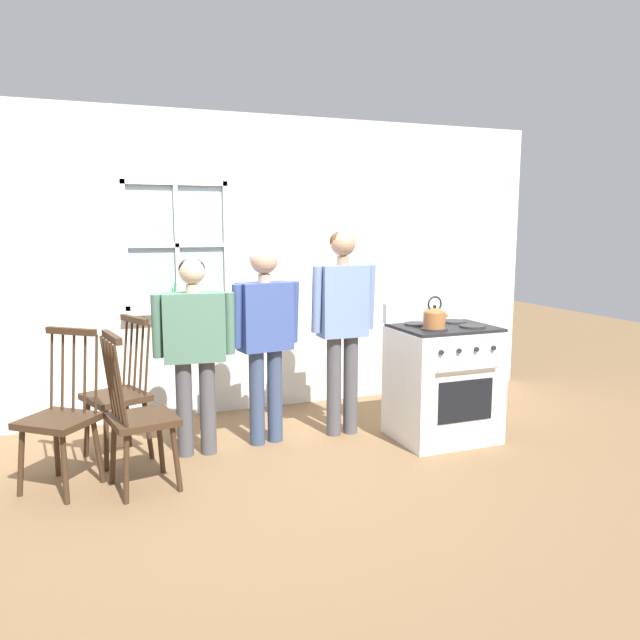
% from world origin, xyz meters
% --- Properties ---
extents(ground_plane, '(16.00, 16.00, 0.00)m').
position_xyz_m(ground_plane, '(0.00, 0.00, 0.00)').
color(ground_plane, brown).
extents(wall_back, '(6.40, 0.16, 2.70)m').
position_xyz_m(wall_back, '(0.02, 1.40, 1.34)').
color(wall_back, silver).
rests_on(wall_back, ground_plane).
extents(chair_by_window, '(0.52, 0.54, 1.05)m').
position_xyz_m(chair_by_window, '(-1.01, 0.52, 0.47)').
color(chair_by_window, '#3D2819').
rests_on(chair_by_window, ground_plane).
extents(chair_near_wall, '(0.47, 0.48, 1.05)m').
position_xyz_m(chair_near_wall, '(-0.92, -0.11, 0.47)').
color(chair_near_wall, '#3D2819').
rests_on(chair_near_wall, ground_plane).
extents(chair_center_cluster, '(0.58, 0.58, 1.05)m').
position_xyz_m(chair_center_cluster, '(-1.40, 0.08, 0.47)').
color(chair_center_cluster, '#3D2819').
rests_on(chair_center_cluster, ground_plane).
extents(person_elderly_left, '(0.61, 0.26, 1.48)m').
position_xyz_m(person_elderly_left, '(-0.47, 0.37, 0.89)').
color(person_elderly_left, '#4C4C51').
rests_on(person_elderly_left, ground_plane).
extents(person_teen_center, '(0.57, 0.27, 1.56)m').
position_xyz_m(person_teen_center, '(0.09, 0.43, 0.96)').
color(person_teen_center, '#384766').
rests_on(person_teen_center, ground_plane).
extents(person_adult_right, '(0.54, 0.23, 1.67)m').
position_xyz_m(person_adult_right, '(0.74, 0.40, 1.01)').
color(person_adult_right, '#4C4C51').
rests_on(person_adult_right, ground_plane).
extents(stove, '(0.77, 0.68, 1.08)m').
position_xyz_m(stove, '(1.46, 0.02, 0.47)').
color(stove, white).
rests_on(stove, ground_plane).
extents(kettle, '(0.21, 0.17, 0.25)m').
position_xyz_m(kettle, '(1.28, -0.11, 1.02)').
color(kettle, '#A86638').
rests_on(kettle, stove).
extents(potted_plant, '(0.12, 0.12, 0.28)m').
position_xyz_m(potted_plant, '(-0.47, 1.31, 1.07)').
color(potted_plant, beige).
rests_on(potted_plant, wall_back).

